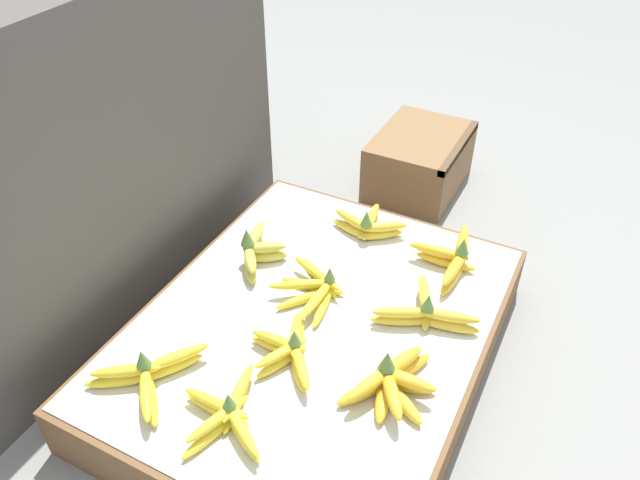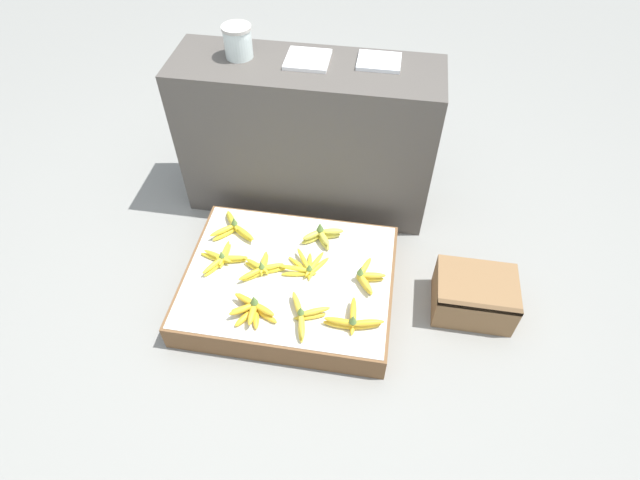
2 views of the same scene
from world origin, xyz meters
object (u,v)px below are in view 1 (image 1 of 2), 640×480
banana_bunch_front_midleft (392,383)px  banana_bunch_front_right (453,258)px  banana_bunch_middle_midright (315,288)px  banana_bunch_back_midright (256,251)px  banana_bunch_middle_left (228,414)px  banana_bunch_middle_right (368,225)px  wooden_crate (420,161)px  banana_bunch_middle_midleft (290,350)px  banana_bunch_back_left (148,376)px  banana_bunch_front_midright (425,312)px

banana_bunch_front_midleft → banana_bunch_front_right: bearing=1.5°
banana_bunch_front_midleft → banana_bunch_middle_midright: (0.19, 0.28, -0.01)m
banana_bunch_front_right → banana_bunch_middle_midright: 0.37m
banana_bunch_front_right → banana_bunch_back_midright: banana_bunch_back_midright is taller
banana_bunch_middle_left → banana_bunch_back_midright: size_ratio=1.18×
banana_bunch_front_right → banana_bunch_back_midright: size_ratio=1.27×
banana_bunch_front_midleft → banana_bunch_front_right: size_ratio=0.84×
banana_bunch_middle_midright → banana_bunch_middle_left: bearing=-177.5°
banana_bunch_front_midleft → banana_bunch_middle_right: bearing=28.9°
banana_bunch_middle_right → banana_bunch_middle_left: bearing=-179.9°
wooden_crate → banana_bunch_middle_left: size_ratio=1.48×
banana_bunch_front_right → banana_bunch_middle_right: size_ratio=1.23×
banana_bunch_front_right → banana_bunch_middle_midleft: size_ratio=1.27×
banana_bunch_front_right → banana_bunch_back_left: (-0.67, 0.45, -0.00)m
wooden_crate → banana_bunch_middle_right: (-0.52, -0.03, 0.08)m
wooden_crate → banana_bunch_middle_right: bearing=-176.8°
wooden_crate → banana_bunch_front_midleft: size_ratio=1.64×
banana_bunch_middle_right → banana_bunch_back_left: bearing=164.1°
banana_bunch_front_midleft → banana_bunch_front_midright: bearing=2.3°
banana_bunch_middle_right → banana_bunch_back_left: 0.73m
banana_bunch_front_right → banana_bunch_back_left: size_ratio=1.12×
wooden_crate → banana_bunch_front_midright: bearing=-159.5°
wooden_crate → banana_bunch_front_right: 0.62m
banana_bunch_middle_midleft → banana_bunch_middle_right: (0.50, 0.03, 0.00)m
banana_bunch_middle_midleft → banana_bunch_middle_right: 0.50m
banana_bunch_front_midleft → banana_bunch_middle_midleft: banana_bunch_front_midleft is taller
banana_bunch_middle_midright → banana_bunch_back_midright: size_ratio=1.13×
wooden_crate → banana_bunch_middle_midright: bearing=-179.1°
banana_bunch_front_midright → banana_bunch_middle_midleft: 0.34m
wooden_crate → banana_bunch_back_left: bearing=172.0°
banana_bunch_middle_midleft → banana_bunch_middle_midright: banana_bunch_middle_midleft is taller
banana_bunch_front_midleft → banana_bunch_front_midright: (0.23, 0.01, -0.00)m
banana_bunch_front_midright → banana_bunch_middle_left: banana_bunch_front_midright is taller
banana_bunch_middle_midleft → banana_bunch_back_midright: (0.25, 0.24, 0.01)m
banana_bunch_front_right → wooden_crate: bearing=27.4°
banana_bunch_middle_midleft → banana_bunch_middle_right: banana_bunch_middle_right is taller
banana_bunch_front_midleft → banana_bunch_back_left: bearing=115.0°
banana_bunch_middle_midright → banana_bunch_back_left: banana_bunch_back_left is taller
banana_bunch_back_left → banana_bunch_front_midright: bearing=-45.4°
banana_bunch_back_left → banana_bunch_front_midleft: bearing=-65.0°
banana_bunch_middle_left → banana_bunch_front_midleft: bearing=-50.6°
banana_bunch_front_right → banana_bunch_middle_left: banana_bunch_front_right is taller
banana_bunch_middle_left → banana_bunch_front_right: bearing=-20.7°
banana_bunch_front_midleft → banana_bunch_back_left: banana_bunch_front_midleft is taller
wooden_crate → banana_bunch_middle_midleft: bearing=-176.7°
banana_bunch_middle_left → banana_bunch_middle_midright: 0.41m
banana_bunch_front_midleft → banana_bunch_front_right: banana_bunch_front_midleft is taller
banana_bunch_middle_midright → banana_bunch_back_left: size_ratio=1.00×
banana_bunch_front_midright → wooden_crate: bearing=20.5°
wooden_crate → banana_bunch_middle_left: (-1.22, -0.03, 0.07)m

